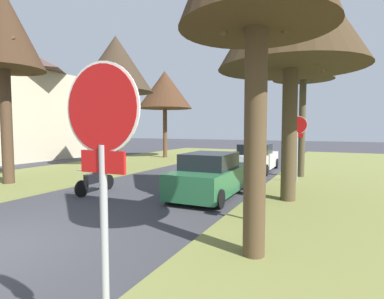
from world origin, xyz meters
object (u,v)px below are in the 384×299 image
street_tree_right_mid_b (304,48)px  parked_sedan_white (256,158)px  street_tree_right_mid_a (292,8)px  stop_sign_far (298,134)px  street_tree_left_far (165,90)px  parked_motorcycle (96,180)px  parked_sedan_green (211,176)px  curbside_mailbox (251,182)px  stop_sign_near (103,156)px  street_tree_left_mid_b (116,65)px  street_tree_left_mid_a (3,30)px

street_tree_right_mid_b → parked_sedan_white: (-2.61, 1.36, -5.62)m
parked_sedan_white → street_tree_right_mid_a: bearing=-68.1°
stop_sign_far → street_tree_left_far: 13.95m
street_tree_left_far → parked_motorcycle: size_ratio=3.47×
street_tree_right_mid_b → parked_sedan_green: bearing=-113.9°
street_tree_left_far → curbside_mailbox: size_ratio=5.61×
stop_sign_near → street_tree_right_mid_b: size_ratio=0.37×
stop_sign_far → parked_sedan_white: size_ratio=0.67×
parked_sedan_green → street_tree_left_mid_b: bearing=149.4°
parked_motorcycle → curbside_mailbox: (6.22, -0.99, 0.57)m
parked_sedan_green → parked_motorcycle: 4.40m
street_tree_right_mid_a → street_tree_right_mid_b: 5.44m
stop_sign_far → street_tree_left_mid_a: 13.55m
street_tree_right_mid_a → curbside_mailbox: bearing=-101.9°
stop_sign_near → street_tree_right_mid_b: 14.38m
street_tree_left_far → parked_sedan_green: (8.81, -11.54, -4.89)m
street_tree_left_mid_b → street_tree_left_far: 6.62m
curbside_mailbox → street_tree_left_far: bearing=127.9°
street_tree_left_mid_a → curbside_mailbox: street_tree_left_mid_a is taller
stop_sign_far → street_tree_left_mid_a: size_ratio=0.35×
street_tree_left_mid_b → street_tree_right_mid_a: bearing=-23.1°
parked_sedan_white → street_tree_left_far: bearing=152.8°
parked_sedan_white → curbside_mailbox: size_ratio=3.49×
street_tree_left_far → street_tree_right_mid_b: bearing=-27.3°
street_tree_left_mid_a → curbside_mailbox: 12.30m
street_tree_left_mid_a → curbside_mailbox: (10.95, -0.68, -5.56)m
street_tree_right_mid_b → parked_sedan_white: street_tree_right_mid_b is taller
parked_sedan_green → parked_sedan_white: 7.06m
stop_sign_far → parked_sedan_white: stop_sign_far is taller
stop_sign_near → parked_sedan_white: size_ratio=0.67×
parked_sedan_green → parked_motorcycle: (-4.13, -1.48, -0.24)m
stop_sign_far → parked_sedan_green: (-2.50, -4.14, -1.47)m
street_tree_left_far → stop_sign_far: bearing=-33.2°
street_tree_left_mid_b → parked_sedan_white: 10.31m
street_tree_left_mid_b → curbside_mailbox: 13.96m
stop_sign_near → street_tree_left_mid_b: (-10.63, 13.06, 4.22)m
stop_sign_far → street_tree_left_far: size_ratio=0.42×
stop_sign_near → parked_sedan_green: stop_sign_near is taller
stop_sign_far → street_tree_right_mid_b: size_ratio=0.37×
parked_motorcycle → street_tree_left_far: bearing=109.8°
stop_sign_near → street_tree_left_mid_b: 17.36m
stop_sign_near → street_tree_right_mid_b: (0.32, 13.77, 4.14)m
parked_motorcycle → parked_sedan_white: bearing=64.6°
street_tree_left_mid_b → street_tree_left_far: bearing=93.4°
street_tree_right_mid_b → curbside_mailbox: street_tree_right_mid_b is taller
curbside_mailbox → street_tree_right_mid_a: bearing=78.1°
stop_sign_far → street_tree_right_mid_a: size_ratio=0.36×
street_tree_right_mid_b → parked_motorcycle: size_ratio=3.88×
street_tree_left_far → parked_sedan_white: 10.97m
street_tree_left_mid_b → parked_sedan_white: size_ratio=1.84×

